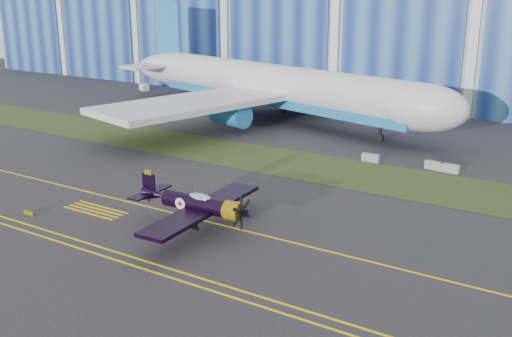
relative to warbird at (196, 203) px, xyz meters
The scene contains 15 objects.
ground 10.61m from the warbird, 42.21° to the left, with size 260.00×260.00×0.00m, color #302E33.
grass_median 22.43m from the warbird, 69.89° to the left, with size 260.00×10.00×0.02m, color #475128.
hangar 80.12m from the warbird, 84.44° to the left, with size 220.00×45.70×30.00m.
taxiway_centreline 8.24m from the warbird, 14.31° to the left, with size 200.00×0.20×0.02m, color yellow.
edge_line_near 11.00m from the warbird, 44.51° to the right, with size 80.00×0.20×0.02m, color yellow.
edge_line_far 10.34m from the warbird, 40.46° to the right, with size 80.00×0.20×0.02m, color yellow.
hold_short_ladder 10.64m from the warbird, behind, with size 6.00×2.40×0.02m, color yellow, non-canonical shape.
guard_board_left 15.34m from the warbird, 160.61° to the right, with size 1.20×0.15×0.35m, color yellow.
warbird is the anchor object (origin of this frame).
jetliner 44.15m from the warbird, 111.65° to the left, with size 77.91×70.63×23.08m.
shipping_container 52.16m from the warbird, 94.20° to the left, with size 6.37×2.55×2.76m, color silver.
cart 71.23m from the warbird, 135.72° to the left, with size 2.06×1.24×1.24m, color silver.
barrier_a 26.71m from the warbird, 80.54° to the left, with size 2.00×0.60×0.90m, color gray.
barrier_b 29.40m from the warbird, 67.31° to the left, with size 2.00×0.60×0.90m, color gray.
barrier_c 29.95m from the warbird, 64.12° to the left, with size 2.00×0.60×0.90m, color #989A8F.
Camera 1 is at (20.29, -42.37, 18.75)m, focal length 42.00 mm.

